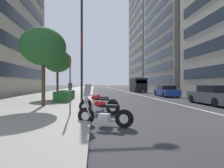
{
  "coord_description": "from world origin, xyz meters",
  "views": [
    {
      "loc": [
        -6.21,
        6.09,
        1.48
      ],
      "look_at": [
        13.21,
        4.16,
        1.48
      ],
      "focal_mm": 29.14,
      "sensor_mm": 36.0,
      "label": 1
    }
  ],
  "objects_px": {
    "car_mid_block_traffic": "(214,96)",
    "car_approaching_light": "(166,91)",
    "motorcycle_nearest_camera": "(103,114)",
    "motorcycle_under_tarp": "(98,105)",
    "street_lamp_with_banners": "(86,38)",
    "pedestrian_on_plaza": "(70,88)",
    "delivery_van_ahead": "(138,85)",
    "street_tree_far_plaza": "(57,61)",
    "motorcycle_far_end_row": "(99,102)",
    "parking_sign_by_curb": "(70,79)",
    "street_tree_mid_sidewalk": "(43,47)"
  },
  "relations": [
    {
      "from": "car_mid_block_traffic",
      "to": "car_approaching_light",
      "type": "bearing_deg",
      "value": -0.43
    },
    {
      "from": "motorcycle_nearest_camera",
      "to": "motorcycle_under_tarp",
      "type": "height_order",
      "value": "motorcycle_under_tarp"
    },
    {
      "from": "street_lamp_with_banners",
      "to": "pedestrian_on_plaza",
      "type": "relative_size",
      "value": 5.09
    },
    {
      "from": "delivery_van_ahead",
      "to": "motorcycle_under_tarp",
      "type": "bearing_deg",
      "value": 161.69
    },
    {
      "from": "street_tree_far_plaza",
      "to": "street_lamp_with_banners",
      "type": "bearing_deg",
      "value": -139.69
    },
    {
      "from": "car_approaching_light",
      "to": "car_mid_block_traffic",
      "type": "bearing_deg",
      "value": -177.82
    },
    {
      "from": "motorcycle_far_end_row",
      "to": "car_mid_block_traffic",
      "type": "height_order",
      "value": "motorcycle_far_end_row"
    },
    {
      "from": "motorcycle_nearest_camera",
      "to": "street_lamp_with_banners",
      "type": "distance_m",
      "value": 9.91
    },
    {
      "from": "car_approaching_light",
      "to": "motorcycle_far_end_row",
      "type": "bearing_deg",
      "value": 144.54
    },
    {
      "from": "delivery_van_ahead",
      "to": "parking_sign_by_curb",
      "type": "relative_size",
      "value": 2.01
    },
    {
      "from": "parking_sign_by_curb",
      "to": "street_tree_far_plaza",
      "type": "bearing_deg",
      "value": 13.93
    },
    {
      "from": "motorcycle_nearest_camera",
      "to": "street_tree_far_plaza",
      "type": "distance_m",
      "value": 13.08
    },
    {
      "from": "motorcycle_nearest_camera",
      "to": "parking_sign_by_curb",
      "type": "distance_m",
      "value": 2.52
    },
    {
      "from": "street_lamp_with_banners",
      "to": "motorcycle_far_end_row",
      "type": "bearing_deg",
      "value": -168.34
    },
    {
      "from": "motorcycle_nearest_camera",
      "to": "parking_sign_by_curb",
      "type": "xyz_separation_m",
      "value": [
        1.7,
        1.37,
        1.26
      ]
    },
    {
      "from": "parking_sign_by_curb",
      "to": "street_tree_mid_sidewalk",
      "type": "height_order",
      "value": "street_tree_mid_sidewalk"
    },
    {
      "from": "car_mid_block_traffic",
      "to": "street_tree_mid_sidewalk",
      "type": "relative_size",
      "value": 0.89
    },
    {
      "from": "motorcycle_under_tarp",
      "to": "street_tree_far_plaza",
      "type": "distance_m",
      "value": 10.65
    },
    {
      "from": "delivery_van_ahead",
      "to": "motorcycle_far_end_row",
      "type": "bearing_deg",
      "value": 160.83
    },
    {
      "from": "car_approaching_light",
      "to": "street_tree_mid_sidewalk",
      "type": "height_order",
      "value": "street_tree_mid_sidewalk"
    },
    {
      "from": "street_tree_mid_sidewalk",
      "to": "motorcycle_far_end_row",
      "type": "bearing_deg",
      "value": -106.27
    },
    {
      "from": "motorcycle_far_end_row",
      "to": "car_mid_block_traffic",
      "type": "xyz_separation_m",
      "value": [
        1.79,
        -8.25,
        0.2
      ]
    },
    {
      "from": "parking_sign_by_curb",
      "to": "car_mid_block_traffic",
      "type": "bearing_deg",
      "value": -66.93
    },
    {
      "from": "street_tree_mid_sidewalk",
      "to": "street_tree_far_plaza",
      "type": "height_order",
      "value": "street_tree_far_plaza"
    },
    {
      "from": "delivery_van_ahead",
      "to": "pedestrian_on_plaza",
      "type": "relative_size",
      "value": 3.06
    },
    {
      "from": "motorcycle_nearest_camera",
      "to": "street_tree_mid_sidewalk",
      "type": "height_order",
      "value": "street_tree_mid_sidewalk"
    },
    {
      "from": "car_approaching_light",
      "to": "delivery_van_ahead",
      "type": "height_order",
      "value": "delivery_van_ahead"
    },
    {
      "from": "motorcycle_nearest_camera",
      "to": "street_tree_mid_sidewalk",
      "type": "bearing_deg",
      "value": -28.73
    },
    {
      "from": "motorcycle_nearest_camera",
      "to": "street_lamp_with_banners",
      "type": "height_order",
      "value": "street_lamp_with_banners"
    },
    {
      "from": "motorcycle_far_end_row",
      "to": "pedestrian_on_plaza",
      "type": "relative_size",
      "value": 1.26
    },
    {
      "from": "parking_sign_by_curb",
      "to": "motorcycle_far_end_row",
      "type": "bearing_deg",
      "value": -29.83
    },
    {
      "from": "delivery_van_ahead",
      "to": "parking_sign_by_curb",
      "type": "xyz_separation_m",
      "value": [
        -25.03,
        9.2,
        0.34
      ]
    },
    {
      "from": "car_approaching_light",
      "to": "street_tree_mid_sidewalk",
      "type": "xyz_separation_m",
      "value": [
        -9.61,
        11.65,
        3.11
      ]
    },
    {
      "from": "pedestrian_on_plaza",
      "to": "car_approaching_light",
      "type": "bearing_deg",
      "value": -69.15
    },
    {
      "from": "parking_sign_by_curb",
      "to": "street_tree_far_plaza",
      "type": "distance_m",
      "value": 10.83
    },
    {
      "from": "motorcycle_under_tarp",
      "to": "street_lamp_with_banners",
      "type": "distance_m",
      "value": 7.71
    },
    {
      "from": "motorcycle_under_tarp",
      "to": "street_lamp_with_banners",
      "type": "xyz_separation_m",
      "value": [
        5.95,
        0.89,
        4.83
      ]
    },
    {
      "from": "motorcycle_nearest_camera",
      "to": "street_lamp_with_banners",
      "type": "xyz_separation_m",
      "value": [
        8.59,
        1.02,
        4.84
      ]
    },
    {
      "from": "car_approaching_light",
      "to": "street_tree_mid_sidewalk",
      "type": "bearing_deg",
      "value": 132.31
    },
    {
      "from": "street_tree_mid_sidewalk",
      "to": "motorcycle_under_tarp",
      "type": "bearing_deg",
      "value": -125.3
    },
    {
      "from": "car_approaching_light",
      "to": "pedestrian_on_plaza",
      "type": "bearing_deg",
      "value": 83.28
    },
    {
      "from": "street_lamp_with_banners",
      "to": "pedestrian_on_plaza",
      "type": "xyz_separation_m",
      "value": [
        7.9,
        2.25,
        -4.27
      ]
    },
    {
      "from": "street_tree_far_plaza",
      "to": "pedestrian_on_plaza",
      "type": "bearing_deg",
      "value": -8.37
    },
    {
      "from": "car_approaching_light",
      "to": "parking_sign_by_curb",
      "type": "bearing_deg",
      "value": 145.91
    },
    {
      "from": "street_tree_mid_sidewalk",
      "to": "pedestrian_on_plaza",
      "type": "xyz_separation_m",
      "value": [
        11.55,
        -0.11,
        -2.73
      ]
    },
    {
      "from": "motorcycle_under_tarp",
      "to": "car_approaching_light",
      "type": "xyz_separation_m",
      "value": [
        11.92,
        -8.4,
        0.17
      ]
    },
    {
      "from": "parking_sign_by_curb",
      "to": "pedestrian_on_plaza",
      "type": "xyz_separation_m",
      "value": [
        14.79,
        1.9,
        -0.69
      ]
    },
    {
      "from": "street_lamp_with_banners",
      "to": "car_approaching_light",
      "type": "bearing_deg",
      "value": -57.28
    },
    {
      "from": "motorcycle_under_tarp",
      "to": "car_mid_block_traffic",
      "type": "relative_size",
      "value": 0.48
    },
    {
      "from": "car_mid_block_traffic",
      "to": "pedestrian_on_plaza",
      "type": "xyz_separation_m",
      "value": [
        10.72,
        11.45,
        0.36
      ]
    }
  ]
}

